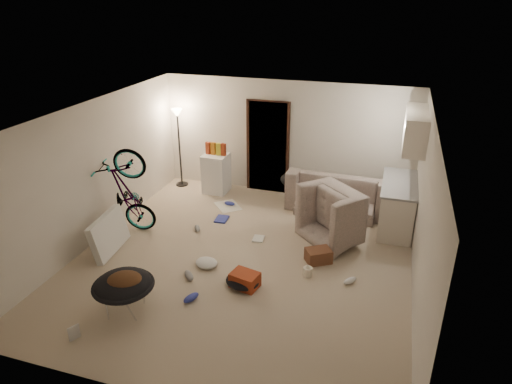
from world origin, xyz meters
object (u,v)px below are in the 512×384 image
(drink_case_b, at_px, (245,280))
(juicer, at_px, (308,271))
(kitchen_counter, at_px, (397,206))
(floor_lamp, at_px, (178,131))
(bicycle, at_px, (130,210))
(armchair, at_px, (346,218))
(mini_fridge, at_px, (216,173))
(drink_case_a, at_px, (318,256))
(tv_box, at_px, (109,234))
(saucer_chair, at_px, (124,290))
(sofa, at_px, (338,196))

(drink_case_b, distance_m, juicer, 1.04)
(kitchen_counter, xyz_separation_m, drink_case_b, (-2.14, -2.72, -0.32))
(floor_lamp, height_order, bicycle, floor_lamp)
(floor_lamp, height_order, armchair, floor_lamp)
(mini_fridge, bearing_deg, armchair, -19.87)
(drink_case_a, bearing_deg, tv_box, 159.63)
(armchair, xyz_separation_m, drink_case_b, (-1.28, -2.05, -0.26))
(saucer_chair, xyz_separation_m, drink_case_a, (2.38, 2.10, -0.25))
(mini_fridge, relative_size, drink_case_a, 2.16)
(floor_lamp, relative_size, armchair, 1.57)
(sofa, relative_size, bicycle, 1.19)
(drink_case_b, bearing_deg, juicer, 46.70)
(saucer_chair, bearing_deg, armchair, 49.06)
(sofa, distance_m, juicer, 2.60)
(kitchen_counter, bearing_deg, bicycle, -160.11)
(kitchen_counter, bearing_deg, floor_lamp, 172.34)
(juicer, bearing_deg, saucer_chair, -144.42)
(floor_lamp, distance_m, saucer_chair, 4.70)
(armchair, xyz_separation_m, bicycle, (-3.86, -1.04, 0.08))
(kitchen_counter, distance_m, mini_fridge, 3.95)
(armchair, relative_size, drink_case_a, 2.84)
(kitchen_counter, bearing_deg, saucer_chair, -133.34)
(juicer, bearing_deg, bicycle, 172.90)
(juicer, bearing_deg, drink_case_a, 78.92)
(armchair, relative_size, juicer, 5.44)
(tv_box, distance_m, drink_case_a, 3.62)
(bicycle, height_order, saucer_chair, bicycle)
(saucer_chair, relative_size, tv_box, 0.85)
(mini_fridge, xyz_separation_m, juicer, (2.63, -2.69, -0.35))
(tv_box, xyz_separation_m, drink_case_b, (2.59, -0.31, -0.21))
(armchair, height_order, drink_case_a, armchair)
(saucer_chair, bearing_deg, drink_case_b, 36.70)
(armchair, distance_m, drink_case_a, 1.10)
(floor_lamp, xyz_separation_m, drink_case_a, (3.64, -2.33, -1.19))
(floor_lamp, distance_m, sofa, 3.81)
(floor_lamp, xyz_separation_m, kitchen_counter, (4.83, -0.65, -0.87))
(floor_lamp, bearing_deg, kitchen_counter, -7.66)
(saucer_chair, bearing_deg, bicycle, 119.39)
(drink_case_b, bearing_deg, bicycle, 171.76)
(mini_fridge, distance_m, tv_box, 3.07)
(armchair, distance_m, mini_fridge, 3.28)
(floor_lamp, xyz_separation_m, juicer, (3.55, -2.79, -1.22))
(floor_lamp, distance_m, mini_fridge, 1.27)
(bicycle, relative_size, tv_box, 1.72)
(kitchen_counter, relative_size, bicycle, 0.86)
(tv_box, relative_size, juicer, 4.76)
(bicycle, xyz_separation_m, juicer, (3.45, -0.43, -0.37))
(bicycle, relative_size, drink_case_b, 4.21)
(bicycle, xyz_separation_m, tv_box, (0.00, -0.69, -0.12))
(mini_fridge, bearing_deg, juicer, -43.68)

